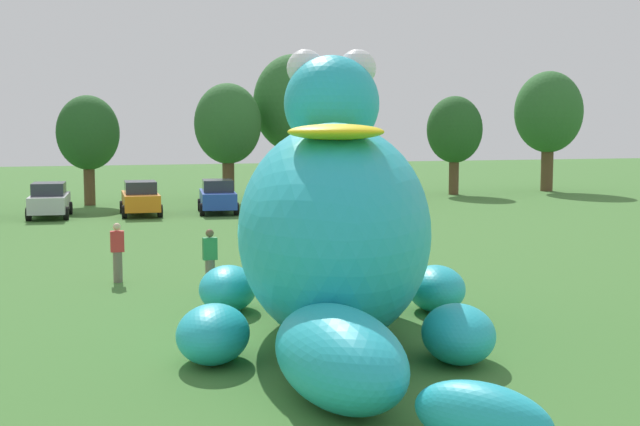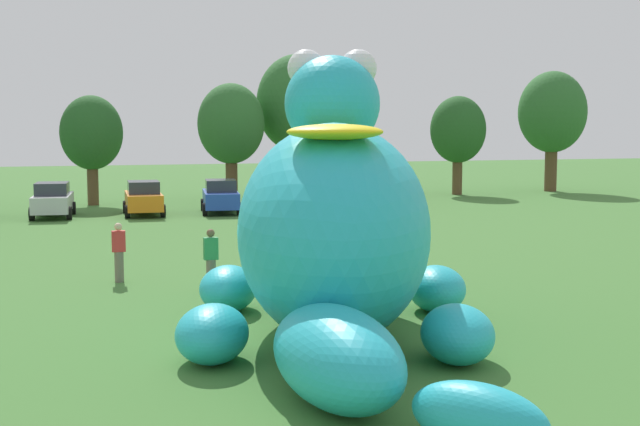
% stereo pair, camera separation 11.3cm
% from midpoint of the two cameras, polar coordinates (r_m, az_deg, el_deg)
% --- Properties ---
extents(ground_plane, '(160.00, 160.00, 0.00)m').
position_cam_midpoint_polar(ground_plane, '(18.45, -3.43, -8.08)').
color(ground_plane, '#427533').
extents(giant_inflatable_creature, '(7.83, 12.89, 6.40)m').
position_cam_midpoint_polar(giant_inflatable_creature, '(17.85, 1.17, -0.90)').
color(giant_inflatable_creature, '#23B2C6').
rests_on(giant_inflatable_creature, ground).
extents(car_silver, '(2.18, 4.22, 1.72)m').
position_cam_midpoint_polar(car_silver, '(42.89, -17.64, 0.85)').
color(car_silver, '#B7BABF').
rests_on(car_silver, ground).
extents(car_orange, '(2.04, 4.15, 1.72)m').
position_cam_midpoint_polar(car_orange, '(42.81, -11.83, 1.00)').
color(car_orange, orange).
rests_on(car_orange, ground).
extents(car_blue, '(2.31, 4.27, 1.72)m').
position_cam_midpoint_polar(car_blue, '(43.30, -6.70, 1.14)').
color(car_blue, '#2347B7').
rests_on(car_blue, ground).
extents(box_truck, '(2.58, 6.48, 2.95)m').
position_cam_midpoint_polar(box_truck, '(46.13, 2.01, 2.39)').
color(box_truck, '#B2231E').
rests_on(box_truck, ground).
extents(tree_centre_left, '(3.47, 3.47, 6.16)m').
position_cam_midpoint_polar(tree_centre_left, '(48.84, -15.21, 5.24)').
color(tree_centre_left, brown).
rests_on(tree_centre_left, ground).
extents(tree_centre, '(3.91, 3.91, 6.93)m').
position_cam_midpoint_polar(tree_centre, '(49.39, -6.00, 6.00)').
color(tree_centre, brown).
rests_on(tree_centre, ground).
extents(tree_centre_right, '(4.97, 4.97, 8.83)m').
position_cam_midpoint_polar(tree_centre_right, '(51.92, -1.52, 7.40)').
color(tree_centre_right, brown).
rests_on(tree_centre_right, ground).
extents(tree_mid_right, '(3.59, 3.59, 6.37)m').
position_cam_midpoint_polar(tree_mid_right, '(55.14, 9.42, 5.57)').
color(tree_mid_right, brown).
rests_on(tree_mid_right, ground).
extents(tree_right, '(4.59, 4.59, 8.15)m').
position_cam_midpoint_polar(tree_right, '(59.40, 15.57, 6.57)').
color(tree_right, brown).
rests_on(tree_right, ground).
extents(spectator_mid_field, '(0.38, 0.26, 1.71)m').
position_cam_midpoint_polar(spectator_mid_field, '(22.79, -7.28, -3.23)').
color(spectator_mid_field, '#726656').
rests_on(spectator_mid_field, ground).
extents(spectator_wandering, '(0.38, 0.26, 1.71)m').
position_cam_midpoint_polar(spectator_wandering, '(24.69, -13.39, -2.64)').
color(spectator_wandering, '#726656').
rests_on(spectator_wandering, ground).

